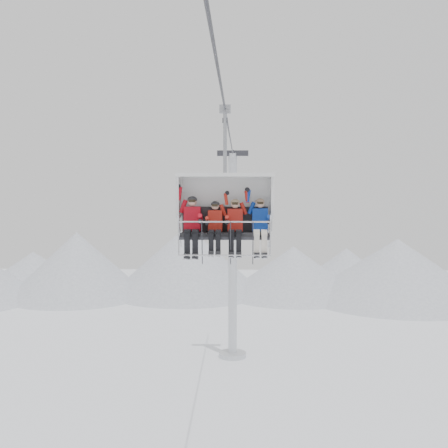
{
  "coord_description": "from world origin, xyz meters",
  "views": [
    {
      "loc": [
        0.36,
        -14.12,
        11.28
      ],
      "look_at": [
        0.0,
        0.0,
        10.29
      ],
      "focal_mm": 45.0,
      "sensor_mm": 36.0,
      "label": 1
    }
  ],
  "objects_px": {
    "skier_center_right": "(235,225)",
    "skier_far_right": "(260,224)",
    "skier_far_left": "(192,223)",
    "skier_center_left": "(215,226)",
    "chairlift_carrier": "(225,205)",
    "lift_tower_right": "(233,270)"
  },
  "relations": [
    {
      "from": "skier_far_left",
      "to": "skier_center_right",
      "type": "bearing_deg",
      "value": -0.45
    },
    {
      "from": "skier_center_right",
      "to": "skier_far_right",
      "type": "height_order",
      "value": "skier_far_right"
    },
    {
      "from": "chairlift_carrier",
      "to": "skier_center_right",
      "type": "xyz_separation_m",
      "value": [
        0.28,
        -0.31,
        -0.51
      ]
    },
    {
      "from": "chairlift_carrier",
      "to": "skier_far_left",
      "type": "distance_m",
      "value": 1.05
    },
    {
      "from": "skier_center_left",
      "to": "skier_center_right",
      "type": "height_order",
      "value": "skier_center_right"
    },
    {
      "from": "skier_far_left",
      "to": "skier_far_right",
      "type": "height_order",
      "value": "skier_far_left"
    },
    {
      "from": "chairlift_carrier",
      "to": "skier_center_left",
      "type": "relative_size",
      "value": 2.36
    },
    {
      "from": "skier_far_left",
      "to": "skier_far_right",
      "type": "distance_m",
      "value": 1.83
    },
    {
      "from": "skier_center_left",
      "to": "skier_far_right",
      "type": "bearing_deg",
      "value": 0.45
    },
    {
      "from": "lift_tower_right",
      "to": "chairlift_carrier",
      "type": "bearing_deg",
      "value": -90.0
    },
    {
      "from": "chairlift_carrier",
      "to": "skier_center_right",
      "type": "relative_size",
      "value": 2.36
    },
    {
      "from": "skier_far_left",
      "to": "skier_center_right",
      "type": "relative_size",
      "value": 1.04
    },
    {
      "from": "skier_center_right",
      "to": "skier_far_right",
      "type": "distance_m",
      "value": 0.67
    },
    {
      "from": "chairlift_carrier",
      "to": "skier_center_right",
      "type": "distance_m",
      "value": 0.66
    },
    {
      "from": "skier_far_right",
      "to": "skier_center_left",
      "type": "bearing_deg",
      "value": -179.55
    },
    {
      "from": "skier_center_right",
      "to": "skier_far_right",
      "type": "bearing_deg",
      "value": 0.17
    },
    {
      "from": "chairlift_carrier",
      "to": "skier_far_right",
      "type": "relative_size",
      "value": 2.36
    },
    {
      "from": "skier_far_left",
      "to": "skier_far_right",
      "type": "bearing_deg",
      "value": -0.22
    },
    {
      "from": "chairlift_carrier",
      "to": "skier_center_right",
      "type": "height_order",
      "value": "chairlift_carrier"
    },
    {
      "from": "lift_tower_right",
      "to": "skier_far_right",
      "type": "relative_size",
      "value": 7.99
    },
    {
      "from": "skier_far_left",
      "to": "skier_center_left",
      "type": "distance_m",
      "value": 0.62
    },
    {
      "from": "skier_far_left",
      "to": "skier_far_right",
      "type": "relative_size",
      "value": 1.04
    }
  ]
}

